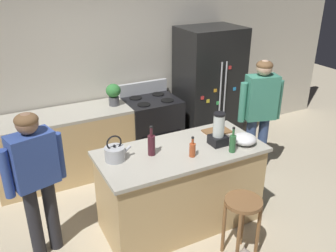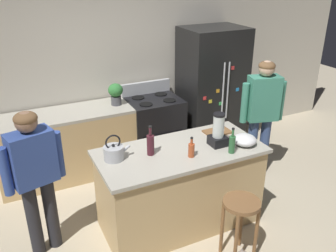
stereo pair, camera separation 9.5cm
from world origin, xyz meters
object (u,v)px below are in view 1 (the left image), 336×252
stove_range (152,128)px  bottle_wine (151,144)px  bottle_cooking_sauce (192,149)px  cutting_board (217,131)px  bottle_olive_oil (233,143)px  chef_knife (218,130)px  bar_stool (242,213)px  person_by_sink_right (260,108)px  tea_kettle (115,153)px  potted_plant (113,93)px  blender_appliance (218,131)px  person_by_island_left (35,173)px  kitchen_island (181,187)px  mixing_bowl (245,139)px  refrigerator (208,90)px

stove_range → bottle_wine: (-0.68, -1.48, 0.57)m
bottle_cooking_sauce → cutting_board: (0.54, 0.36, -0.07)m
bottle_olive_oil → chef_knife: bearing=72.2°
bar_stool → bottle_olive_oil: bottle_olive_oil is taller
person_by_sink_right → bottle_cooking_sauce: bearing=-155.2°
tea_kettle → bottle_olive_oil: bearing=-19.0°
potted_plant → blender_appliance: size_ratio=0.83×
bar_stool → bottle_olive_oil: (0.17, 0.44, 0.51)m
potted_plant → bottle_cooking_sauce: potted_plant is taller
tea_kettle → potted_plant: bearing=70.9°
person_by_island_left → blender_appliance: (1.83, -0.29, 0.16)m
blender_appliance → bottle_wine: bearing=170.8°
bar_stool → kitchen_island: bearing=111.1°
tea_kettle → bottle_cooking_sauce: bearing=-21.6°
person_by_sink_right → bar_stool: 1.74m
bottle_wine → chef_knife: size_ratio=1.44×
stove_range → tea_kettle: bearing=-126.4°
mixing_bowl → refrigerator: bearing=69.2°
refrigerator → potted_plant: refrigerator is taller
bar_stool → bottle_olive_oil: size_ratio=2.42×
kitchen_island → bar_stool: kitchen_island is taller
chef_knife → bottle_wine: bearing=160.0°
kitchen_island → person_by_island_left: (-1.42, 0.22, 0.46)m
bottle_cooking_sauce → tea_kettle: 0.77m
refrigerator → mixing_bowl: 1.81m
refrigerator → bottle_wine: size_ratio=5.93×
person_by_sink_right → bottle_wine: bearing=-166.1°
bar_stool → chef_knife: 1.06m
stove_range → chef_knife: (0.23, -1.33, 0.48)m
bottle_cooking_sauce → mixing_bowl: 0.64m
refrigerator → person_by_island_left: bearing=-155.0°
kitchen_island → tea_kettle: 0.88m
bottle_olive_oil → bottle_cooking_sauce: bottle_olive_oil is taller
cutting_board → person_by_sink_right: bearing=18.4°
person_by_sink_right → cutting_board: size_ratio=5.36×
chef_knife → bottle_cooking_sauce: bearing=-176.2°
stove_range → cutting_board: 1.43m
mixing_bowl → tea_kettle: 1.39m
stove_range → blender_appliance: 1.71m
person_by_sink_right → tea_kettle: 2.17m
person_by_island_left → mixing_bowl: 2.14m
kitchen_island → blender_appliance: (0.41, -0.07, 0.62)m
refrigerator → person_by_sink_right: refrigerator is taller
cutting_board → stove_range: bearing=99.1°
person_by_island_left → bottle_wine: 1.13m
kitchen_island → tea_kettle: (-0.68, 0.11, 0.54)m
kitchen_island → bottle_cooking_sauce: bottle_cooking_sauce is taller
stove_range → mixing_bowl: 1.82m
person_by_island_left → person_by_sink_right: bearing=5.1°
bottle_olive_oil → stove_range: bearing=92.7°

